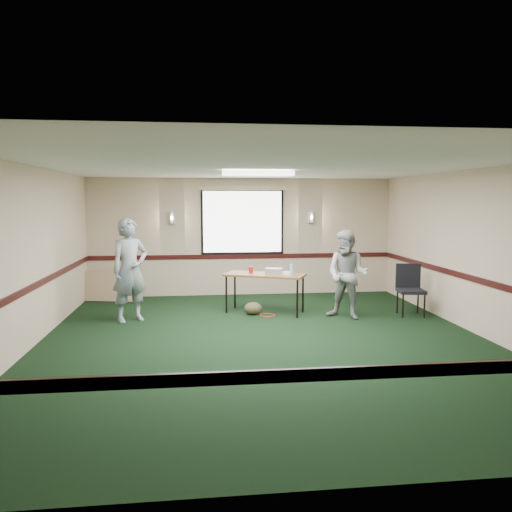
{
  "coord_description": "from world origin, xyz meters",
  "views": [
    {
      "loc": [
        -1.03,
        -7.47,
        2.17
      ],
      "look_at": [
        0.0,
        1.3,
        1.2
      ],
      "focal_mm": 35.0,
      "sensor_mm": 36.0,
      "label": 1
    }
  ],
  "objects": [
    {
      "name": "red_cup",
      "position": [
        0.0,
        2.16,
        0.83
      ],
      "size": [
        0.08,
        0.08,
        0.12
      ],
      "primitive_type": "cylinder",
      "color": "#BA100C",
      "rests_on": "folding_table"
    },
    {
      "name": "conference_chair",
      "position": [
        3.0,
        1.56,
        0.57
      ],
      "size": [
        0.54,
        0.55,
        0.97
      ],
      "rotation": [
        0.0,
        0.0,
        -0.14
      ],
      "color": "black",
      "rests_on": "ground"
    },
    {
      "name": "projector",
      "position": [
        0.44,
        2.0,
        0.82
      ],
      "size": [
        0.39,
        0.35,
        0.11
      ],
      "primitive_type": "cube",
      "rotation": [
        0.0,
        0.0,
        -0.25
      ],
      "color": "gray",
      "rests_on": "folding_table"
    },
    {
      "name": "person_left",
      "position": [
        -2.25,
        1.64,
        0.94
      ],
      "size": [
        0.82,
        0.74,
        1.87
      ],
      "primitive_type": "imported",
      "rotation": [
        0.0,
        0.0,
        0.55
      ],
      "color": "#3F5C8B",
      "rests_on": "ground"
    },
    {
      "name": "water_bottle",
      "position": [
        0.73,
        1.78,
        0.88
      ],
      "size": [
        0.07,
        0.07,
        0.22
      ],
      "primitive_type": "cylinder",
      "color": "#82B1D4",
      "rests_on": "folding_table"
    },
    {
      "name": "folded_table",
      "position": [
        -3.0,
        3.57,
        0.33
      ],
      "size": [
        1.3,
        0.47,
        0.66
      ],
      "primitive_type": "cube",
      "rotation": [
        -0.21,
        0.0,
        -0.22
      ],
      "color": "tan",
      "rests_on": "ground"
    },
    {
      "name": "ground",
      "position": [
        0.0,
        0.0,
        0.0
      ],
      "size": [
        8.0,
        8.0,
        0.0
      ],
      "primitive_type": "plane",
      "color": "black",
      "rests_on": "ground"
    },
    {
      "name": "person_right",
      "position": [
        1.71,
        1.39,
        0.82
      ],
      "size": [
        1.01,
        0.98,
        1.64
      ],
      "primitive_type": "imported",
      "rotation": [
        0.0,
        0.0,
        -0.64
      ],
      "color": "#7B94C0",
      "rests_on": "ground"
    },
    {
      "name": "cable_coil",
      "position": [
        0.28,
        1.78,
        0.01
      ],
      "size": [
        0.39,
        0.39,
        0.02
      ],
      "primitive_type": "torus",
      "rotation": [
        0.0,
        0.0,
        -0.34
      ],
      "color": "red",
      "rests_on": "ground"
    },
    {
      "name": "folding_table",
      "position": [
        0.26,
        2.03,
        0.71
      ],
      "size": [
        1.65,
        1.19,
        0.77
      ],
      "rotation": [
        0.0,
        0.0,
        -0.42
      ],
      "color": "brown",
      "rests_on": "ground"
    },
    {
      "name": "room_shell",
      "position": [
        0.0,
        2.12,
        1.58
      ],
      "size": [
        8.0,
        8.02,
        8.0
      ],
      "color": "#CBB293",
      "rests_on": "ground"
    },
    {
      "name": "duffel_bag",
      "position": [
        0.01,
        1.89,
        0.12
      ],
      "size": [
        0.41,
        0.36,
        0.24
      ],
      "primitive_type": "ellipsoid",
      "rotation": [
        0.0,
        0.0,
        0.35
      ],
      "color": "#424026",
      "rests_on": "ground"
    },
    {
      "name": "game_console",
      "position": [
        0.68,
        1.91,
        0.79
      ],
      "size": [
        0.24,
        0.21,
        0.05
      ],
      "primitive_type": "cube",
      "rotation": [
        0.0,
        0.0,
        -0.24
      ],
      "color": "white",
      "rests_on": "folding_table"
    }
  ]
}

